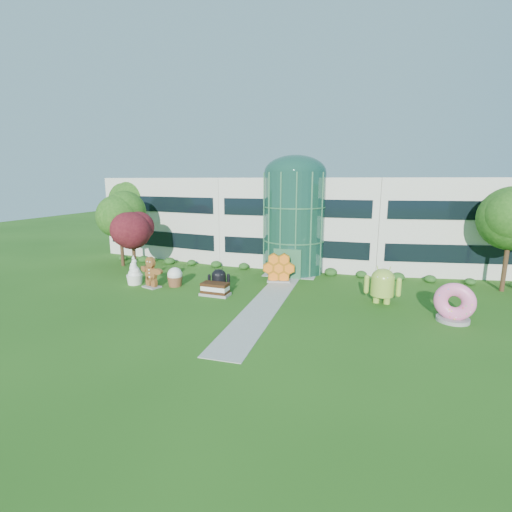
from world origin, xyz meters
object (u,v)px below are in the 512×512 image
(gingerbread, at_px, (151,272))
(android_black, at_px, (219,278))
(donut, at_px, (455,302))
(android_green, at_px, (383,283))

(gingerbread, bearing_deg, android_black, 26.82)
(donut, relative_size, gingerbread, 0.90)
(android_green, bearing_deg, gingerbread, -171.45)
(android_green, relative_size, android_black, 1.43)
(android_green, distance_m, donut, 5.03)
(android_black, height_order, donut, donut)
(android_green, xyz_separation_m, donut, (4.37, -2.48, -0.24))
(android_black, xyz_separation_m, gingerbread, (-5.96, -0.69, 0.27))
(android_green, distance_m, android_black, 12.92)
(android_green, relative_size, donut, 1.18)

